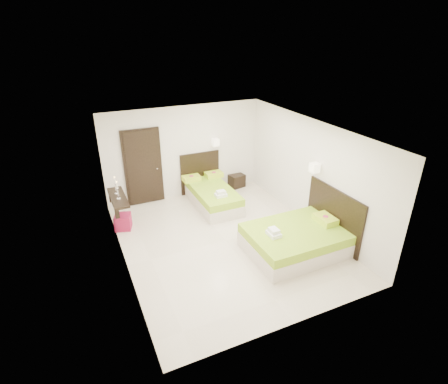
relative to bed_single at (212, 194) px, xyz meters
name	(u,v)px	position (x,y,z in m)	size (l,w,h in m)	color
floor	(225,241)	(-0.44, -1.86, -0.30)	(5.50, 5.50, 0.00)	beige
bed_single	(212,194)	(0.00, 0.00, 0.00)	(1.19, 1.98, 1.63)	beige
bed_double	(298,238)	(0.86, -2.84, 0.00)	(2.06, 1.75, 1.70)	beige
nightstand	(236,180)	(1.15, 0.78, -0.11)	(0.44, 0.39, 0.39)	black
ottoman	(123,222)	(-2.48, -0.32, -0.12)	(0.37, 0.37, 0.37)	maroon
door	(143,168)	(-1.64, 0.84, 0.75)	(1.02, 0.15, 2.14)	black
console_shelf	(118,198)	(-2.52, -0.26, 0.51)	(0.35, 1.20, 0.78)	black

